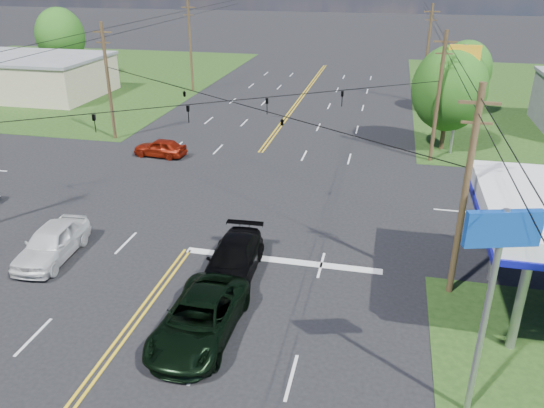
% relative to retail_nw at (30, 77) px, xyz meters
% --- Properties ---
extents(ground, '(280.00, 280.00, 0.00)m').
position_rel_retail_nw_xyz_m(ground, '(30.00, -22.00, -2.00)').
color(ground, black).
rests_on(ground, ground).
extents(grass_nw, '(46.00, 48.00, 0.03)m').
position_rel_retail_nw_xyz_m(grass_nw, '(-5.00, 10.00, -2.00)').
color(grass_nw, '#1C3812').
rests_on(grass_nw, ground).
extents(stop_bar, '(10.00, 0.50, 0.02)m').
position_rel_retail_nw_xyz_m(stop_bar, '(35.00, -30.00, -2.00)').
color(stop_bar, silver).
rests_on(stop_bar, ground).
extents(retail_nw, '(16.00, 11.00, 4.00)m').
position_rel_retail_nw_xyz_m(retail_nw, '(0.00, 0.00, 0.00)').
color(retail_nw, beige).
rests_on(retail_nw, ground).
extents(pole_se, '(1.60, 0.28, 9.50)m').
position_rel_retail_nw_xyz_m(pole_se, '(43.00, -31.00, 2.92)').
color(pole_se, '#3D301A').
rests_on(pole_se, ground).
extents(pole_nw, '(1.60, 0.28, 9.50)m').
position_rel_retail_nw_xyz_m(pole_nw, '(17.00, -13.00, 2.92)').
color(pole_nw, '#3D301A').
rests_on(pole_nw, ground).
extents(pole_ne, '(1.60, 0.28, 9.50)m').
position_rel_retail_nw_xyz_m(pole_ne, '(43.00, -13.00, 2.92)').
color(pole_ne, '#3D301A').
rests_on(pole_ne, ground).
extents(pole_left_far, '(1.60, 0.28, 10.00)m').
position_rel_retail_nw_xyz_m(pole_left_far, '(17.00, 6.00, 3.17)').
color(pole_left_far, '#3D301A').
rests_on(pole_left_far, ground).
extents(pole_right_far, '(1.60, 0.28, 10.00)m').
position_rel_retail_nw_xyz_m(pole_right_far, '(43.00, 6.00, 3.17)').
color(pole_right_far, '#3D301A').
rests_on(pole_right_far, ground).
extents(span_wire_signals, '(26.00, 18.00, 1.13)m').
position_rel_retail_nw_xyz_m(span_wire_signals, '(30.00, -22.00, 4.00)').
color(span_wire_signals, black).
rests_on(span_wire_signals, ground).
extents(power_lines, '(26.04, 100.00, 0.64)m').
position_rel_retail_nw_xyz_m(power_lines, '(30.00, -24.00, 6.60)').
color(power_lines, black).
rests_on(power_lines, ground).
extents(tree_right_a, '(5.70, 5.70, 8.18)m').
position_rel_retail_nw_xyz_m(tree_right_a, '(44.00, -10.00, 2.87)').
color(tree_right_a, '#3D301A').
rests_on(tree_right_a, ground).
extents(tree_right_b, '(4.94, 4.94, 7.09)m').
position_rel_retail_nw_xyz_m(tree_right_b, '(46.50, 2.00, 2.22)').
color(tree_right_b, '#3D301A').
rests_on(tree_right_b, ground).
extents(tree_far_l, '(6.08, 6.08, 8.72)m').
position_rel_retail_nw_xyz_m(tree_far_l, '(-2.00, 10.00, 3.19)').
color(tree_far_l, '#3D301A').
rests_on(tree_far_l, ground).
extents(pickup_dkgreen, '(2.87, 6.05, 1.67)m').
position_rel_retail_nw_xyz_m(pickup_dkgreen, '(33.00, -36.48, -1.17)').
color(pickup_dkgreen, black).
rests_on(pickup_dkgreen, ground).
extents(suv_black, '(2.50, 5.67, 1.62)m').
position_rel_retail_nw_xyz_m(suv_black, '(33.00, -31.75, -1.19)').
color(suv_black, black).
rests_on(suv_black, ground).
extents(pickup_white, '(2.42, 5.25, 1.74)m').
position_rel_retail_nw_xyz_m(pickup_white, '(23.66, -32.19, -1.13)').
color(pickup_white, white).
rests_on(pickup_white, ground).
extents(sedan_red, '(4.18, 1.95, 1.39)m').
position_rel_retail_nw_xyz_m(sedan_red, '(22.67, -16.50, -1.31)').
color(sedan_red, maroon).
rests_on(sedan_red, ground).
extents(polesign_se, '(2.17, 0.84, 7.44)m').
position_rel_retail_nw_xyz_m(polesign_se, '(43.00, -38.25, 3.80)').
color(polesign_se, '#A5A5AA').
rests_on(polesign_se, ground).
extents(polesign_ne, '(2.28, 0.29, 8.29)m').
position_rel_retail_nw_xyz_m(polesign_ne, '(44.61, -10.93, 4.50)').
color(polesign_ne, '#A5A5AA').
rests_on(polesign_ne, ground).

